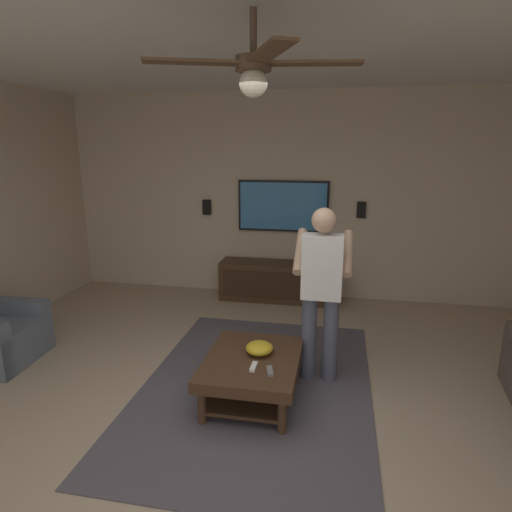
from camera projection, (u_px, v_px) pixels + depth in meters
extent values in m
plane|color=tan|center=(226.00, 442.00, 3.27)|extent=(8.29, 8.29, 0.00)
cube|color=#C6B299|center=(287.00, 197.00, 6.25)|extent=(0.10, 6.61, 2.90)
cube|color=white|center=(218.00, 7.00, 2.55)|extent=(7.11, 6.61, 0.10)
cube|color=#514C56|center=(256.00, 386.00, 4.02)|extent=(2.97, 2.07, 0.01)
cube|color=slate|center=(15.00, 323.00, 4.75)|extent=(0.20, 0.81, 0.56)
cube|color=#422B1C|center=(252.00, 363.00, 3.74)|extent=(1.00, 0.80, 0.10)
cylinder|color=#422B1C|center=(294.00, 364.00, 4.13)|extent=(0.07, 0.07, 0.30)
cylinder|color=#422B1C|center=(229.00, 358.00, 4.25)|extent=(0.07, 0.07, 0.30)
cylinder|color=#422B1C|center=(282.00, 416.00, 3.33)|extent=(0.07, 0.07, 0.30)
cylinder|color=#422B1C|center=(202.00, 407.00, 3.45)|extent=(0.07, 0.07, 0.30)
cube|color=#382417|center=(252.00, 389.00, 3.80)|extent=(0.88, 0.68, 0.03)
cube|color=#422B1C|center=(280.00, 281.00, 6.23)|extent=(0.44, 1.70, 0.55)
cube|color=#352216|center=(277.00, 286.00, 6.02)|extent=(0.01, 1.56, 0.39)
cube|color=black|center=(283.00, 206.00, 6.20)|extent=(0.05, 1.29, 0.73)
cube|color=teal|center=(283.00, 206.00, 6.18)|extent=(0.01, 1.23, 0.67)
cylinder|color=#4C5166|center=(330.00, 340.00, 4.04)|extent=(0.14, 0.14, 0.82)
cylinder|color=#4C5166|center=(309.00, 338.00, 4.08)|extent=(0.14, 0.14, 0.82)
cube|color=white|center=(322.00, 267.00, 3.89)|extent=(0.22, 0.36, 0.58)
sphere|color=tan|center=(324.00, 220.00, 3.79)|extent=(0.22, 0.22, 0.22)
cylinder|color=tan|center=(348.00, 253.00, 4.00)|extent=(0.48, 0.09, 0.37)
cylinder|color=tan|center=(300.00, 251.00, 4.08)|extent=(0.48, 0.09, 0.37)
cube|color=white|center=(324.00, 257.00, 4.25)|extent=(0.04, 0.05, 0.16)
ellipsoid|color=gold|center=(259.00, 348.00, 3.78)|extent=(0.24, 0.24, 0.11)
cube|color=white|center=(254.00, 367.00, 3.55)|extent=(0.15, 0.04, 0.02)
cube|color=black|center=(264.00, 349.00, 3.86)|extent=(0.05, 0.15, 0.02)
cube|color=slate|center=(270.00, 371.00, 3.48)|extent=(0.16, 0.08, 0.02)
sphere|color=red|center=(306.00, 257.00, 6.06)|extent=(0.22, 0.22, 0.22)
cube|color=black|center=(361.00, 210.00, 6.02)|extent=(0.06, 0.12, 0.22)
cube|color=black|center=(207.00, 207.00, 6.43)|extent=(0.06, 0.12, 0.22)
cylinder|color=#4C3828|center=(253.00, 36.00, 2.36)|extent=(0.04, 0.04, 0.28)
cylinder|color=#4C3828|center=(253.00, 64.00, 2.40)|extent=(0.20, 0.20, 0.08)
sphere|color=silver|center=(253.00, 83.00, 2.42)|extent=(0.16, 0.16, 0.16)
cube|color=brown|center=(254.00, 73.00, 2.71)|extent=(0.57, 0.22, 0.02)
cube|color=brown|center=(195.00, 62.00, 2.35)|extent=(0.30, 0.57, 0.02)
cube|color=brown|center=(269.00, 52.00, 2.10)|extent=(0.56, 0.34, 0.02)
cube|color=brown|center=(312.00, 63.00, 2.38)|extent=(0.20, 0.57, 0.02)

